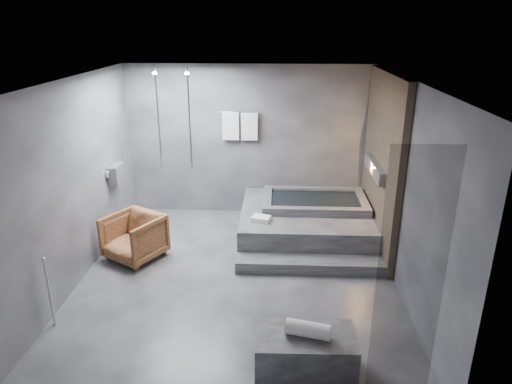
{
  "coord_description": "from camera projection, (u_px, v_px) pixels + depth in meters",
  "views": [
    {
      "loc": [
        0.55,
        -5.75,
        3.49
      ],
      "look_at": [
        0.25,
        0.3,
        1.22
      ],
      "focal_mm": 32.0,
      "sensor_mm": 36.0,
      "label": 1
    }
  ],
  "objects": [
    {
      "name": "room",
      "position": [
        267.0,
        159.0,
        6.23
      ],
      "size": [
        5.0,
        5.04,
        2.82
      ],
      "color": "#2C2C2E",
      "rests_on": "ground"
    },
    {
      "name": "tub_deck",
      "position": [
        306.0,
        222.0,
        7.84
      ],
      "size": [
        2.2,
        2.0,
        0.5
      ],
      "primitive_type": "cube",
      "color": "#313133",
      "rests_on": "ground"
    },
    {
      "name": "tub_step",
      "position": [
        310.0,
        265.0,
        6.8
      ],
      "size": [
        2.2,
        0.36,
        0.18
      ],
      "primitive_type": "cube",
      "color": "#313133",
      "rests_on": "ground"
    },
    {
      "name": "concrete_bench",
      "position": [
        305.0,
        353.0,
        4.77
      ],
      "size": [
        1.05,
        0.59,
        0.47
      ],
      "primitive_type": "cube",
      "rotation": [
        0.0,
        0.0,
        0.02
      ],
      "color": "#353537",
      "rests_on": "ground"
    },
    {
      "name": "driftwood_chair",
      "position": [
        134.0,
        237.0,
        7.06
      ],
      "size": [
        1.05,
        1.06,
        0.72
      ],
      "primitive_type": "imported",
      "rotation": [
        0.0,
        0.0,
        -0.52
      ],
      "color": "#462411",
      "rests_on": "ground"
    },
    {
      "name": "rolled_towel",
      "position": [
        308.0,
        329.0,
        4.64
      ],
      "size": [
        0.48,
        0.27,
        0.16
      ],
      "primitive_type": "cylinder",
      "rotation": [
        0.0,
        1.57,
        -0.24
      ],
      "color": "white",
      "rests_on": "concrete_bench"
    },
    {
      "name": "deck_towel",
      "position": [
        261.0,
        219.0,
        7.28
      ],
      "size": [
        0.33,
        0.28,
        0.08
      ],
      "primitive_type": "cube",
      "rotation": [
        0.0,
        0.0,
        -0.25
      ],
      "color": "silver",
      "rests_on": "tub_deck"
    }
  ]
}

